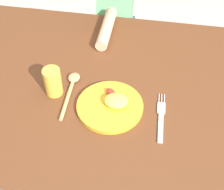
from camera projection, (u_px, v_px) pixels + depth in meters
ground_plane at (131, 186)px, 1.69m from camera, size 8.00×8.00×0.00m
dining_table at (139, 112)px, 1.24m from camera, size 1.46×0.87×0.75m
plate at (111, 105)px, 1.08m from camera, size 0.22×0.22×0.05m
fork at (161, 118)px, 1.05m from camera, size 0.03×0.21×0.01m
spoon at (71, 87)px, 1.14m from camera, size 0.04×0.22×0.02m
drinking_cup at (53, 82)px, 1.10m from camera, size 0.06×0.06×0.10m
person at (116, 31)px, 1.66m from camera, size 0.17×0.52×1.04m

